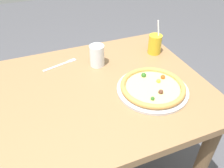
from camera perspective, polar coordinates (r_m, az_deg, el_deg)
dining_table at (r=1.20m, az=-4.01°, el=-5.42°), size 1.10×0.88×0.75m
pizza_near at (r=1.11m, az=10.10°, el=-0.85°), size 0.34×0.34×0.04m
drink_cup_colored at (r=1.40m, az=10.63°, el=9.76°), size 0.08×0.08×0.20m
water_cup_clear at (r=1.26m, az=-3.75°, el=7.17°), size 0.08×0.08×0.12m
fork at (r=1.32m, az=-12.49°, el=4.81°), size 0.20×0.07×0.00m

